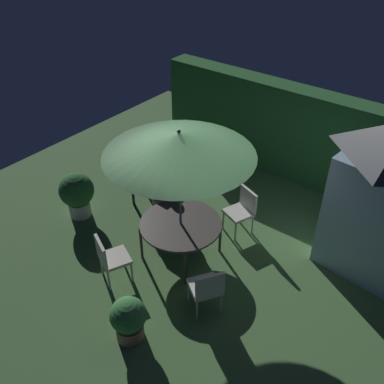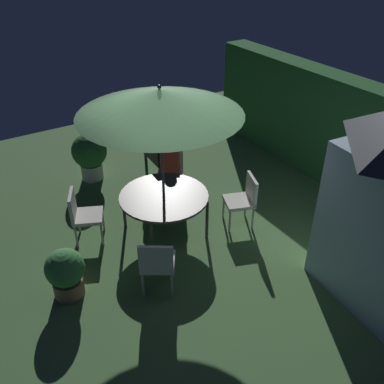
{
  "view_description": "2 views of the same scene",
  "coord_description": "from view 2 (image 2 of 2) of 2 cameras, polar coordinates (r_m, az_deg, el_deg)",
  "views": [
    {
      "loc": [
        3.33,
        -4.52,
        5.49
      ],
      "look_at": [
        -0.41,
        0.26,
        1.13
      ],
      "focal_mm": 40.0,
      "sensor_mm": 36.0,
      "label": 1
    },
    {
      "loc": [
        4.7,
        -2.82,
        4.43
      ],
      "look_at": [
        0.05,
        0.13,
        0.91
      ],
      "focal_mm": 39.75,
      "sensor_mm": 36.0,
      "label": 2
    }
  ],
  "objects": [
    {
      "name": "hedge_backdrop",
      "position": [
        8.57,
        19.36,
        7.43
      ],
      "size": [
        6.77,
        0.55,
        2.07
      ],
      "color": "#28602D",
      "rests_on": "ground"
    },
    {
      "name": "ground_plane",
      "position": [
        7.05,
        -1.12,
        -6.32
      ],
      "size": [
        11.0,
        11.0,
        0.0
      ],
      "primitive_type": "plane",
      "color": "#47703D"
    },
    {
      "name": "potted_plant_by_shed",
      "position": [
        6.1,
        -16.59,
        -10.28
      ],
      "size": [
        0.54,
        0.54,
        0.76
      ],
      "color": "#936651",
      "rests_on": "ground"
    },
    {
      "name": "chair_toward_hedge",
      "position": [
        5.85,
        -4.7,
        -9.38
      ],
      "size": [
        0.64,
        0.64,
        0.9
      ],
      "color": "silver",
      "rests_on": "ground"
    },
    {
      "name": "chair_toward_house",
      "position": [
        7.16,
        6.97,
        -0.73
      ],
      "size": [
        0.6,
        0.6,
        0.9
      ],
      "color": "silver",
      "rests_on": "ground"
    },
    {
      "name": "potted_plant_by_grill",
      "position": [
        8.64,
        -13.57,
        4.99
      ],
      "size": [
        0.69,
        0.69,
        0.97
      ],
      "color": "silver",
      "rests_on": "ground"
    },
    {
      "name": "patio_table",
      "position": [
        6.8,
        -3.79,
        -0.79
      ],
      "size": [
        1.43,
        1.43,
        0.74
      ],
      "color": "#47423D",
      "rests_on": "ground"
    },
    {
      "name": "chair_near_shed",
      "position": [
        7.95,
        -2.91,
        3.16
      ],
      "size": [
        0.64,
        0.64,
        0.9
      ],
      "color": "silver",
      "rests_on": "ground"
    },
    {
      "name": "chair_far_side",
      "position": [
        6.96,
        -14.55,
        -2.75
      ],
      "size": [
        0.61,
        0.61,
        0.9
      ],
      "color": "silver",
      "rests_on": "ground"
    },
    {
      "name": "patio_umbrella",
      "position": [
        6.07,
        -4.34,
        11.97
      ],
      "size": [
        2.4,
        2.4,
        2.54
      ],
      "color": "#4C4C51",
      "rests_on": "ground"
    },
    {
      "name": "person_in_red",
      "position": [
        7.75,
        -3.01,
        4.54
      ],
      "size": [
        0.39,
        0.42,
        1.26
      ],
      "color": "#CC3D33",
      "rests_on": "ground"
    },
    {
      "name": "bbq_grill",
      "position": [
        8.15,
        -4.05,
        6.46
      ],
      "size": [
        0.73,
        0.54,
        1.2
      ],
      "color": "black",
      "rests_on": "ground"
    }
  ]
}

